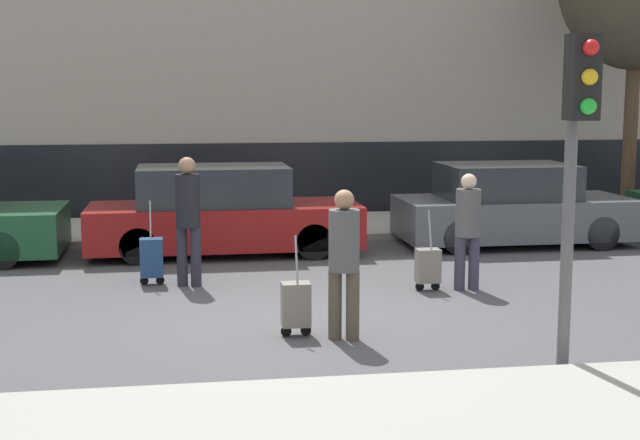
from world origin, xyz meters
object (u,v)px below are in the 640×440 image
(parked_bicycle, at_px, (520,203))
(traffic_light, at_px, (577,133))
(trolley_left, at_px, (152,258))
(trolley_center, at_px, (296,305))
(pedestrian_right, at_px, (468,225))
(pedestrian_center, at_px, (344,255))
(parked_car_2, at_px, (512,207))
(parked_car_1, at_px, (221,214))
(pedestrian_left, at_px, (188,213))
(trolley_right, at_px, (428,266))

(parked_bicycle, bearing_deg, traffic_light, -108.67)
(trolley_left, height_order, trolley_center, trolley_left)
(trolley_center, relative_size, pedestrian_right, 0.71)
(trolley_left, distance_m, pedestrian_center, 3.90)
(pedestrian_right, xyz_separation_m, traffic_light, (-0.17, -3.66, 1.43))
(trolley_left, height_order, pedestrian_right, pedestrian_right)
(trolley_center, xyz_separation_m, traffic_light, (2.47, -1.69, 1.98))
(parked_car_2, height_order, trolley_left, parked_car_2)
(pedestrian_center, relative_size, traffic_light, 0.51)
(parked_car_1, height_order, pedestrian_left, pedestrian_left)
(parked_bicycle, bearing_deg, trolley_right, -122.70)
(parked_car_1, height_order, pedestrian_right, pedestrian_right)
(pedestrian_right, distance_m, traffic_light, 3.93)
(traffic_light, bearing_deg, trolley_left, 131.68)
(trolley_left, xyz_separation_m, parked_bicycle, (7.19, 4.35, 0.10))
(pedestrian_right, bearing_deg, pedestrian_left, 170.03)
(parked_bicycle, bearing_deg, parked_car_2, -115.34)
(parked_car_1, xyz_separation_m, parked_bicycle, (6.09, 2.07, -0.20))
(pedestrian_center, height_order, pedestrian_right, pedestrian_center)
(pedestrian_center, distance_m, trolley_center, 0.80)
(pedestrian_left, distance_m, traffic_light, 5.91)
(traffic_light, bearing_deg, pedestrian_left, 128.91)
(pedestrian_right, distance_m, parked_bicycle, 6.09)
(parked_car_1, xyz_separation_m, pedestrian_left, (-0.58, -2.45, 0.36))
(pedestrian_right, relative_size, trolley_right, 1.44)
(pedestrian_right, bearing_deg, traffic_light, -90.33)
(trolley_center, bearing_deg, pedestrian_right, 36.72)
(trolley_left, relative_size, parked_bicycle, 0.68)
(pedestrian_right, bearing_deg, trolley_right, -179.94)
(parked_car_2, height_order, trolley_right, parked_car_2)
(traffic_light, bearing_deg, pedestrian_right, 87.30)
(pedestrian_left, bearing_deg, pedestrian_center, -43.24)
(pedestrian_left, height_order, trolley_left, pedestrian_left)
(pedestrian_right, bearing_deg, parked_bicycle, 64.14)
(trolley_center, bearing_deg, pedestrian_left, 112.34)
(parked_car_1, bearing_deg, parked_car_2, 1.43)
(trolley_right, bearing_deg, trolley_center, -136.41)
(pedestrian_left, distance_m, pedestrian_center, 3.44)
(pedestrian_left, bearing_deg, parked_car_1, 94.70)
(parked_car_1, relative_size, traffic_light, 1.39)
(parked_car_1, relative_size, parked_car_2, 1.10)
(parked_car_1, bearing_deg, pedestrian_right, -45.55)
(trolley_right, xyz_separation_m, traffic_light, (0.38, -3.68, 1.99))
(pedestrian_right, bearing_deg, parked_car_1, 136.81)
(parked_car_2, relative_size, traffic_light, 1.26)
(trolley_left, distance_m, trolley_center, 3.41)
(parked_car_1, height_order, trolley_left, parked_car_1)
(trolley_center, xyz_separation_m, parked_bicycle, (5.52, 7.32, 0.13))
(traffic_light, xyz_separation_m, parked_bicycle, (3.04, 9.01, -1.85))
(pedestrian_left, bearing_deg, trolley_left, -179.95)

